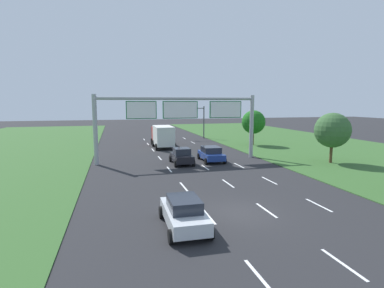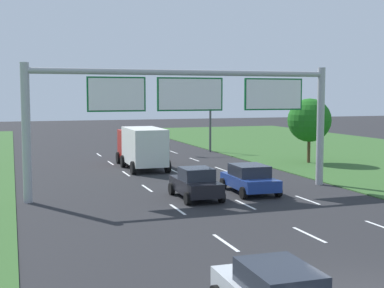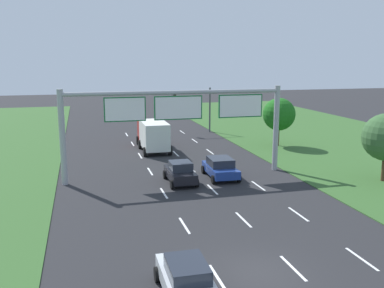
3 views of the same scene
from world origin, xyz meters
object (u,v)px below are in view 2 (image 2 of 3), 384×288
Objects in this scene: roadside_tree_far at (309,120)px; traffic_light_mast at (191,111)px; box_truck at (141,146)px; sign_gantry at (192,103)px; car_lead_silver at (196,183)px; car_mid_lane at (250,178)px.

traffic_light_mast is at bearing 121.71° from roadside_tree_far.
sign_gantry reaches higher than box_truck.
car_lead_silver is 0.93× the size of car_mid_lane.
car_lead_silver is 17.09m from roadside_tree_far.
car_lead_silver is 4.52m from sign_gantry.
sign_gantry is (0.35, 1.75, 4.16)m from car_lead_silver.
roadside_tree_far is at bearing 35.01° from sign_gantry.
box_truck is 1.41× the size of roadside_tree_far.
roadside_tree_far is at bearing -58.29° from traffic_light_mast.
car_lead_silver is at bearing -89.37° from box_truck.
traffic_light_mast is (3.39, 20.33, 3.06)m from car_mid_lane.
traffic_light_mast is (6.77, 8.81, 2.22)m from box_truck.
car_mid_lane is 0.75× the size of traffic_light_mast.
roadside_tree_far is at bearing 39.55° from car_lead_silver.
car_lead_silver reaches higher than car_mid_lane.
box_truck is at bearing 173.61° from roadside_tree_far.
sign_gantry is 20.27m from traffic_light_mast.
sign_gantry is at bearing -87.40° from box_truck.
car_mid_lane is at bearing -20.42° from sign_gantry.
box_truck is 13.32m from roadside_tree_far.
box_truck is at bearing 90.51° from car_lead_silver.
sign_gantry reaches higher than car_mid_lane.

